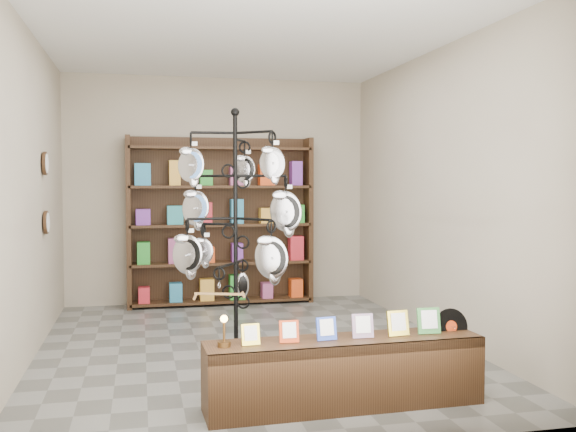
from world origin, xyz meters
name	(u,v)px	position (x,y,z in m)	size (l,w,h in m)	color
ground	(251,347)	(0.00, 0.00, 0.00)	(5.00, 5.00, 0.00)	slate
room_envelope	(250,157)	(0.00, 0.00, 1.85)	(5.00, 5.00, 5.00)	#B0A58D
display_tree	(236,219)	(-0.24, -0.66, 1.29)	(1.23, 1.23, 2.24)	black
front_shelf	(345,372)	(0.38, -1.80, 0.25)	(2.01, 0.46, 0.71)	black
back_shelving	(221,226)	(0.00, 2.30, 1.03)	(2.42, 0.36, 2.20)	black
wall_clocks	(46,193)	(-1.97, 0.80, 1.50)	(0.03, 0.24, 0.84)	black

